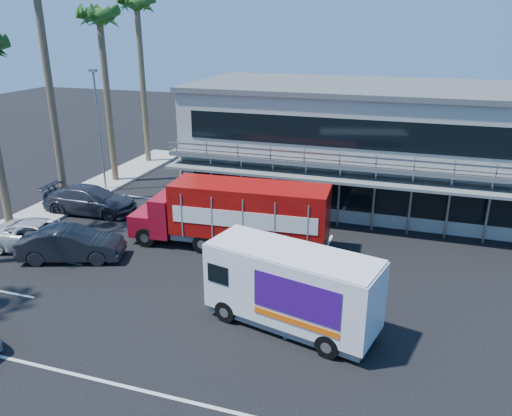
% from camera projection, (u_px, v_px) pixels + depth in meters
% --- Properties ---
extents(ground, '(120.00, 120.00, 0.00)m').
position_uv_depth(ground, '(250.00, 303.00, 20.49)').
color(ground, black).
rests_on(ground, ground).
extents(building, '(22.40, 12.00, 7.30)m').
position_uv_depth(building, '(369.00, 143.00, 31.69)').
color(building, '#989B8E').
rests_on(building, ground).
extents(curb_strip, '(3.00, 32.00, 0.16)m').
position_uv_depth(curb_strip, '(47.00, 212.00, 30.15)').
color(curb_strip, '#A5A399').
rests_on(curb_strip, ground).
extents(palm_e, '(2.80, 2.80, 12.25)m').
position_uv_depth(palm_e, '(100.00, 27.00, 32.67)').
color(palm_e, brown).
rests_on(palm_e, ground).
extents(palm_f, '(2.80, 2.80, 13.25)m').
position_uv_depth(palm_f, '(137.00, 14.00, 37.39)').
color(palm_f, brown).
rests_on(palm_f, ground).
extents(light_pole_far, '(0.50, 0.25, 8.09)m').
position_uv_depth(light_pole_far, '(99.00, 125.00, 32.85)').
color(light_pole_far, gray).
rests_on(light_pole_far, ground).
extents(red_truck, '(10.23, 3.00, 3.40)m').
position_uv_depth(red_truck, '(236.00, 213.00, 24.96)').
color(red_truck, maroon).
rests_on(red_truck, ground).
extents(white_van, '(6.76, 3.65, 3.14)m').
position_uv_depth(white_van, '(292.00, 288.00, 18.32)').
color(white_van, silver).
rests_on(white_van, ground).
extents(parked_car_b, '(5.19, 3.22, 1.62)m').
position_uv_depth(parked_car_b, '(71.00, 244.00, 24.03)').
color(parked_car_b, black).
rests_on(parked_car_b, ground).
extents(parked_car_c, '(5.61, 3.28, 1.47)m').
position_uv_depth(parked_car_c, '(43.00, 235.00, 25.27)').
color(parked_car_c, '#B8B8BA').
rests_on(parked_car_c, ground).
extents(parked_car_d, '(5.84, 2.75, 1.65)m').
position_uv_depth(parked_car_d, '(90.00, 200.00, 30.02)').
color(parked_car_d, '#272A34').
rests_on(parked_car_d, ground).
extents(parked_car_e, '(4.38, 2.10, 1.44)m').
position_uv_depth(parked_car_e, '(93.00, 200.00, 30.28)').
color(parked_car_e, gray).
rests_on(parked_car_e, ground).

